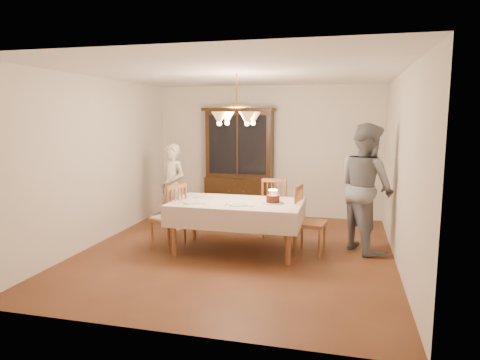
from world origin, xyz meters
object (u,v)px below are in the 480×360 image
(chair_far_side, at_px, (276,210))
(elderly_woman, at_px, (173,187))
(china_hutch, at_px, (239,165))
(birthday_cake, at_px, (273,200))
(dining_table, at_px, (237,207))

(chair_far_side, xyz_separation_m, elderly_woman, (-1.86, 0.04, 0.32))
(china_hutch, xyz_separation_m, birthday_cake, (1.06, -2.24, -0.23))
(chair_far_side, height_order, elderly_woman, elderly_woman)
(dining_table, bearing_deg, elderly_woman, 144.69)
(china_hutch, bearing_deg, birthday_cake, -64.72)
(china_hutch, height_order, elderly_woman, china_hutch)
(dining_table, relative_size, birthday_cake, 6.33)
(chair_far_side, bearing_deg, elderly_woman, 178.91)
(elderly_woman, xyz_separation_m, birthday_cake, (1.98, -1.01, 0.05))
(dining_table, height_order, china_hutch, china_hutch)
(birthday_cake, bearing_deg, chair_far_side, 96.90)
(dining_table, height_order, birthday_cake, birthday_cake)
(elderly_woman, bearing_deg, dining_table, -10.04)
(china_hutch, relative_size, chair_far_side, 2.16)
(china_hutch, bearing_deg, elderly_woman, -126.67)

